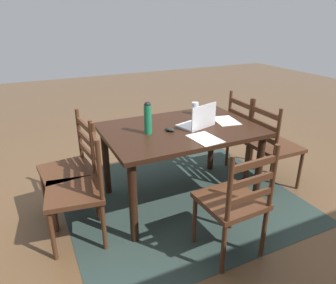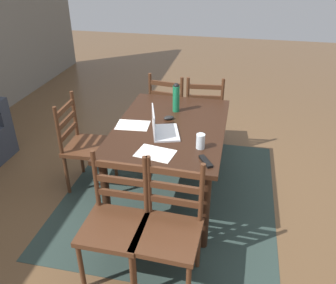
{
  "view_description": "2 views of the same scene",
  "coord_description": "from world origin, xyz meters",
  "px_view_note": "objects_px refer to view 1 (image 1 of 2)",
  "views": [
    {
      "loc": [
        1.28,
        2.41,
        1.76
      ],
      "look_at": [
        0.1,
        -0.07,
        0.61
      ],
      "focal_mm": 33.07,
      "sensor_mm": 36.0,
      "label": 1
    },
    {
      "loc": [
        -2.8,
        -0.57,
        2.21
      ],
      "look_at": [
        -0.12,
        -0.0,
        0.66
      ],
      "focal_mm": 37.53,
      "sensor_mm": 36.0,
      "label": 2
    }
  ],
  "objects_px": {
    "dining_table": "(180,137)",
    "chair_left_near": "(249,134)",
    "chair_right_far": "(80,190)",
    "tv_remote": "(208,109)",
    "drinking_glass": "(195,108)",
    "chair_far_head": "(234,202)",
    "laptop": "(199,121)",
    "computer_mouse": "(170,129)",
    "chair_left_far": "(273,147)",
    "water_bottle": "(148,117)",
    "chair_right_near": "(71,169)"
  },
  "relations": [
    {
      "from": "chair_right_near",
      "to": "chair_left_near",
      "type": "xyz_separation_m",
      "value": [
        -2.01,
        0.0,
        0.0
      ]
    },
    {
      "from": "chair_right_far",
      "to": "tv_remote",
      "type": "bearing_deg",
      "value": -159.17
    },
    {
      "from": "chair_left_far",
      "to": "tv_remote",
      "type": "distance_m",
      "value": 0.81
    },
    {
      "from": "water_bottle",
      "to": "tv_remote",
      "type": "height_order",
      "value": "water_bottle"
    },
    {
      "from": "chair_right_near",
      "to": "chair_far_head",
      "type": "relative_size",
      "value": 1.0
    },
    {
      "from": "chair_left_far",
      "to": "water_bottle",
      "type": "relative_size",
      "value": 3.26
    },
    {
      "from": "chair_left_far",
      "to": "chair_right_far",
      "type": "bearing_deg",
      "value": 0.18
    },
    {
      "from": "chair_far_head",
      "to": "drinking_glass",
      "type": "relative_size",
      "value": 7.61
    },
    {
      "from": "chair_left_near",
      "to": "laptop",
      "type": "xyz_separation_m",
      "value": [
        0.84,
        0.25,
        0.36
      ]
    },
    {
      "from": "chair_right_far",
      "to": "chair_left_near",
      "type": "xyz_separation_m",
      "value": [
        -2.01,
        -0.4,
        0.0
      ]
    },
    {
      "from": "water_bottle",
      "to": "tv_remote",
      "type": "bearing_deg",
      "value": -155.68
    },
    {
      "from": "computer_mouse",
      "to": "drinking_glass",
      "type": "bearing_deg",
      "value": -171.5
    },
    {
      "from": "chair_right_near",
      "to": "chair_far_head",
      "type": "xyz_separation_m",
      "value": [
        -1.01,
        1.07,
        0.0
      ]
    },
    {
      "from": "laptop",
      "to": "drinking_glass",
      "type": "xyz_separation_m",
      "value": [
        -0.17,
        -0.37,
        0.0
      ]
    },
    {
      "from": "chair_right_far",
      "to": "water_bottle",
      "type": "xyz_separation_m",
      "value": [
        -0.67,
        -0.19,
        0.46
      ]
    },
    {
      "from": "dining_table",
      "to": "chair_far_head",
      "type": "distance_m",
      "value": 0.89
    },
    {
      "from": "chair_right_far",
      "to": "laptop",
      "type": "height_order",
      "value": "laptop"
    },
    {
      "from": "drinking_glass",
      "to": "chair_right_far",
      "type": "bearing_deg",
      "value": 21.22
    },
    {
      "from": "chair_left_far",
      "to": "chair_left_near",
      "type": "distance_m",
      "value": 0.4
    },
    {
      "from": "chair_right_near",
      "to": "drinking_glass",
      "type": "distance_m",
      "value": 1.4
    },
    {
      "from": "chair_left_near",
      "to": "drinking_glass",
      "type": "xyz_separation_m",
      "value": [
        0.67,
        -0.12,
        0.37
      ]
    },
    {
      "from": "drinking_glass",
      "to": "tv_remote",
      "type": "relative_size",
      "value": 0.73
    },
    {
      "from": "dining_table",
      "to": "tv_remote",
      "type": "distance_m",
      "value": 0.68
    },
    {
      "from": "dining_table",
      "to": "drinking_glass",
      "type": "xyz_separation_m",
      "value": [
        -0.34,
        -0.32,
        0.16
      ]
    },
    {
      "from": "dining_table",
      "to": "chair_right_far",
      "type": "bearing_deg",
      "value": 11.47
    },
    {
      "from": "chair_left_far",
      "to": "laptop",
      "type": "distance_m",
      "value": 0.92
    },
    {
      "from": "chair_left_far",
      "to": "laptop",
      "type": "relative_size",
      "value": 2.57
    },
    {
      "from": "chair_right_far",
      "to": "chair_right_near",
      "type": "distance_m",
      "value": 0.41
    },
    {
      "from": "chair_right_near",
      "to": "tv_remote",
      "type": "xyz_separation_m",
      "value": [
        -1.55,
        -0.18,
        0.31
      ]
    },
    {
      "from": "water_bottle",
      "to": "tv_remote",
      "type": "relative_size",
      "value": 1.71
    },
    {
      "from": "chair_right_far",
      "to": "computer_mouse",
      "type": "relative_size",
      "value": 9.5
    },
    {
      "from": "dining_table",
      "to": "tv_remote",
      "type": "bearing_deg",
      "value": -144.73
    },
    {
      "from": "chair_right_far",
      "to": "laptop",
      "type": "bearing_deg",
      "value": -172.66
    },
    {
      "from": "drinking_glass",
      "to": "chair_far_head",
      "type": "bearing_deg",
      "value": 74.14
    },
    {
      "from": "dining_table",
      "to": "laptop",
      "type": "distance_m",
      "value": 0.23
    },
    {
      "from": "drinking_glass",
      "to": "computer_mouse",
      "type": "distance_m",
      "value": 0.59
    },
    {
      "from": "drinking_glass",
      "to": "chair_right_near",
      "type": "bearing_deg",
      "value": 4.92
    },
    {
      "from": "chair_left_near",
      "to": "chair_right_near",
      "type": "bearing_deg",
      "value": -0.07
    },
    {
      "from": "chair_far_head",
      "to": "drinking_glass",
      "type": "bearing_deg",
      "value": -105.86
    },
    {
      "from": "chair_right_near",
      "to": "tv_remote",
      "type": "distance_m",
      "value": 1.59
    },
    {
      "from": "chair_left_near",
      "to": "chair_far_head",
      "type": "height_order",
      "value": "same"
    },
    {
      "from": "chair_right_far",
      "to": "chair_right_near",
      "type": "xyz_separation_m",
      "value": [
        -0.0,
        -0.41,
        0.0
      ]
    },
    {
      "from": "laptop",
      "to": "drinking_glass",
      "type": "height_order",
      "value": "laptop"
    },
    {
      "from": "computer_mouse",
      "to": "chair_left_far",
      "type": "bearing_deg",
      "value": 143.32
    },
    {
      "from": "laptop",
      "to": "tv_remote",
      "type": "bearing_deg",
      "value": -130.88
    },
    {
      "from": "drinking_glass",
      "to": "dining_table",
      "type": "bearing_deg",
      "value": 43.22
    },
    {
      "from": "laptop",
      "to": "tv_remote",
      "type": "distance_m",
      "value": 0.58
    },
    {
      "from": "dining_table",
      "to": "chair_left_near",
      "type": "height_order",
      "value": "chair_left_near"
    },
    {
      "from": "chair_left_near",
      "to": "laptop",
      "type": "distance_m",
      "value": 0.95
    },
    {
      "from": "water_bottle",
      "to": "tv_remote",
      "type": "xyz_separation_m",
      "value": [
        -0.88,
        -0.4,
        -0.14
      ]
    }
  ]
}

